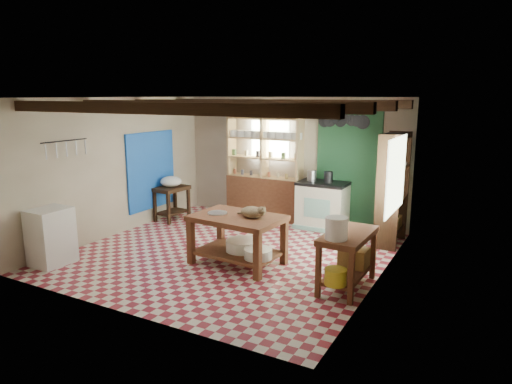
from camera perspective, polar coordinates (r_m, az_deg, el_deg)
The scene contains 30 objects.
floor at distance 7.88m, azimuth -3.22°, elevation -7.63°, with size 5.00×5.00×0.02m, color maroon.
ceiling at distance 7.42m, azimuth -3.47°, elevation 11.71°, with size 5.00×5.00×0.02m, color #46454A.
wall_back at distance 9.73m, azimuth 4.45°, elevation 4.09°, with size 5.00×0.04×2.60m, color #B8AA94.
wall_front at distance 5.62m, azimuth -16.88°, elevation -2.29°, with size 5.00×0.04×2.60m, color #B8AA94.
wall_left at distance 9.09m, azimuth -16.89°, elevation 3.05°, with size 0.04×5.00×2.60m, color #B8AA94.
wall_right at distance 6.60m, azimuth 15.46°, elevation -0.12°, with size 0.04×5.00×2.60m, color #B8AA94.
ceiling_beams at distance 7.42m, azimuth -3.45°, elevation 10.78°, with size 5.00×3.80×0.15m, color #311E11.
blue_wall_patch at distance 9.75m, azimuth -12.95°, elevation 2.65°, with size 0.04×1.40×1.60m, color blue.
green_wall_patch at distance 9.27m, azimuth 11.44°, elevation 3.18°, with size 1.30×0.04×2.30m, color #1D492B.
window_back at distance 9.87m, azimuth 1.77°, elevation 6.58°, with size 0.90×0.02×0.80m, color white.
window_right at distance 7.54m, azimuth 17.10°, elevation 2.04°, with size 0.02×1.30×1.20m, color white.
utensil_rail at distance 8.20m, azimuth -22.75°, elevation 5.09°, with size 0.06×0.90×0.28m, color black.
pot_rack at distance 8.78m, azimuth 10.87°, elevation 8.83°, with size 0.86×0.12×0.36m, color black.
shelving_unit at distance 9.82m, azimuth 1.04°, elevation 3.02°, with size 1.70×0.34×2.20m, color tan.
tall_rack at distance 8.43m, azimuth 16.71°, elevation 0.30°, with size 0.40×0.86×2.00m, color #311E11.
work_table at distance 7.26m, azimuth -2.34°, elevation -6.00°, with size 1.39×0.93×0.79m, color brown.
stove at distance 9.25m, azimuth 8.32°, elevation -1.63°, with size 0.97×0.65×0.95m, color silver.
prep_table at distance 9.94m, azimuth -10.47°, elevation -1.40°, with size 0.49×0.72×0.73m, color #311E11.
white_cabinet at distance 7.93m, azimuth -24.26°, elevation -5.09°, with size 0.50×0.60×0.90m, color white.
right_counter at distance 6.51m, azimuth 11.33°, elevation -8.37°, with size 0.55×1.11×0.79m, color brown.
cat at distance 7.03m, azimuth -0.46°, elevation -2.52°, with size 0.38×0.29×0.17m, color #88704F.
steel_tray at distance 7.30m, azimuth -4.85°, elevation -2.61°, with size 0.31×0.31×0.02m, color #B0B0B8.
basin_large at distance 7.30m, azimuth -1.78°, elevation -6.68°, with size 0.51×0.51×0.18m, color white.
basin_small at distance 6.98m, azimuth 0.26°, elevation -7.69°, with size 0.43×0.43×0.15m, color white.
kettle_left at distance 9.21m, azimuth 6.97°, elevation 2.06°, with size 0.19×0.19×0.21m, color #B0B0B8.
kettle_right at distance 9.09m, azimuth 9.02°, elevation 1.88°, with size 0.18×0.18×0.22m, color black.
enamel_bowl at distance 9.84m, azimuth -10.58°, elevation 1.31°, with size 0.45×0.45×0.23m, color white.
white_bucket at distance 6.04m, azimuth 10.02°, elevation -4.49°, with size 0.29×0.29×0.29m, color white.
wicker_basket at distance 6.79m, azimuth 12.14°, elevation -7.96°, with size 0.39×0.32×0.28m, color olive.
yellow_tub at distance 6.14m, azimuth 9.93°, elevation -10.39°, with size 0.29×0.29×0.21m, color gold.
Camera 1 is at (3.92, -6.30, 2.64)m, focal length 32.00 mm.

